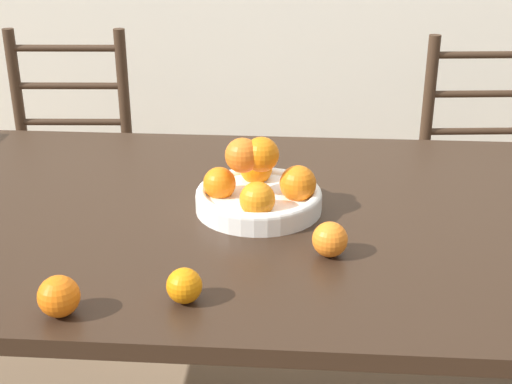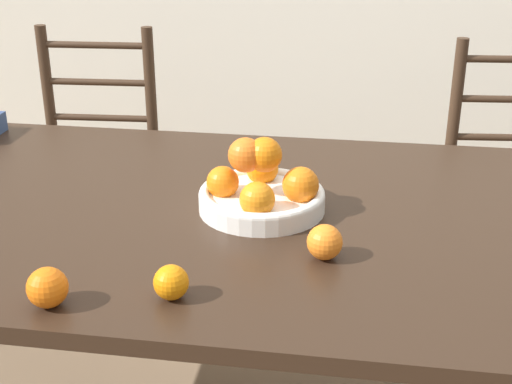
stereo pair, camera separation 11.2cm
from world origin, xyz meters
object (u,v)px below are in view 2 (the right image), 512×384
fruit_bowl (261,190)px  orange_loose_0 (325,242)px  chair_left (93,167)px  orange_loose_1 (171,282)px  orange_loose_2 (47,288)px

fruit_bowl → orange_loose_0: size_ratio=4.02×
chair_left → fruit_bowl: bearing=-51.9°
orange_loose_0 → orange_loose_1: size_ratio=1.11×
orange_loose_2 → chair_left: chair_left is taller
fruit_bowl → orange_loose_2: (-0.31, -0.45, -0.01)m
orange_loose_1 → orange_loose_2: bearing=-164.5°
orange_loose_1 → chair_left: 1.38m
orange_loose_1 → chair_left: (-0.62, 1.20, -0.29)m
orange_loose_2 → orange_loose_1: bearing=15.5°
orange_loose_1 → orange_loose_2: size_ratio=0.88×
orange_loose_2 → fruit_bowl: bearing=55.6°
orange_loose_2 → chair_left: 1.36m
orange_loose_0 → orange_loose_2: orange_loose_2 is taller
orange_loose_1 → orange_loose_2: 0.21m
fruit_bowl → chair_left: size_ratio=0.30×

